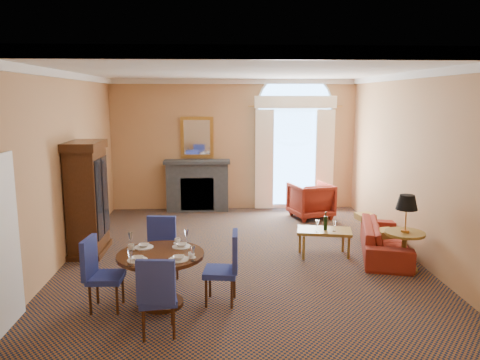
{
  "coord_description": "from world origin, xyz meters",
  "views": [
    {
      "loc": [
        -0.4,
        -7.76,
        2.77
      ],
      "look_at": [
        0.0,
        0.5,
        1.3
      ],
      "focal_mm": 35.0,
      "sensor_mm": 36.0,
      "label": 1
    }
  ],
  "objects_px": {
    "dining_table": "(161,267)",
    "side_table": "(405,224)",
    "armoire": "(87,200)",
    "sofa": "(385,240)",
    "armchair": "(311,200)",
    "coffee_table": "(324,232)"
  },
  "relations": [
    {
      "from": "dining_table",
      "to": "side_table",
      "type": "distance_m",
      "value": 3.94
    },
    {
      "from": "armoire",
      "to": "dining_table",
      "type": "distance_m",
      "value": 2.78
    },
    {
      "from": "sofa",
      "to": "side_table",
      "type": "bearing_deg",
      "value": -161.02
    },
    {
      "from": "armchair",
      "to": "coffee_table",
      "type": "bearing_deg",
      "value": 68.21
    },
    {
      "from": "armchair",
      "to": "side_table",
      "type": "xyz_separation_m",
      "value": [
        0.85,
        -3.39,
        0.35
      ]
    },
    {
      "from": "sofa",
      "to": "dining_table",
      "type": "bearing_deg",
      "value": 131.32
    },
    {
      "from": "dining_table",
      "to": "sofa",
      "type": "bearing_deg",
      "value": 26.39
    },
    {
      "from": "side_table",
      "to": "coffee_table",
      "type": "bearing_deg",
      "value": 146.98
    },
    {
      "from": "armoire",
      "to": "coffee_table",
      "type": "height_order",
      "value": "armoire"
    },
    {
      "from": "sofa",
      "to": "side_table",
      "type": "height_order",
      "value": "side_table"
    },
    {
      "from": "sofa",
      "to": "armchair",
      "type": "height_order",
      "value": "armchair"
    },
    {
      "from": "dining_table",
      "to": "side_table",
      "type": "xyz_separation_m",
      "value": [
        3.77,
        1.14,
        0.22
      ]
    },
    {
      "from": "dining_table",
      "to": "armchair",
      "type": "relative_size",
      "value": 1.29
    },
    {
      "from": "dining_table",
      "to": "sofa",
      "type": "xyz_separation_m",
      "value": [
        3.72,
        1.84,
        -0.26
      ]
    },
    {
      "from": "dining_table",
      "to": "sofa",
      "type": "height_order",
      "value": "dining_table"
    },
    {
      "from": "coffee_table",
      "to": "side_table",
      "type": "bearing_deg",
      "value": -21.85
    },
    {
      "from": "dining_table",
      "to": "sofa",
      "type": "distance_m",
      "value": 4.16
    },
    {
      "from": "armoire",
      "to": "coffee_table",
      "type": "distance_m",
      "value": 4.24
    },
    {
      "from": "armoire",
      "to": "sofa",
      "type": "xyz_separation_m",
      "value": [
        5.27,
        -0.42,
        -0.68
      ]
    },
    {
      "from": "armoire",
      "to": "side_table",
      "type": "height_order",
      "value": "armoire"
    },
    {
      "from": "sofa",
      "to": "coffee_table",
      "type": "distance_m",
      "value": 1.1
    },
    {
      "from": "dining_table",
      "to": "armchair",
      "type": "distance_m",
      "value": 5.39
    }
  ]
}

